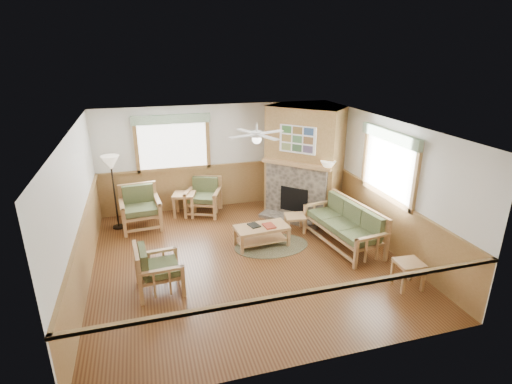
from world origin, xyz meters
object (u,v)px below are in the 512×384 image
object	(u,v)px
footstool	(295,223)
floor_lamp_right	(326,192)
armchair_back_left	(140,208)
armchair_back_right	(203,197)
floor_lamp_left	(114,193)
coffee_table	(262,236)
end_table_chairs	(185,204)
sofa	(343,225)
end_table_sofa	(408,274)
armchair_left	(159,268)

from	to	relation	value
footstool	floor_lamp_right	world-z (taller)	floor_lamp_right
armchair_back_left	armchair_back_right	size ratio (longest dim) A/B	1.09
armchair_back_right	floor_lamp_left	distance (m)	2.15
armchair_back_left	floor_lamp_left	size ratio (longest dim) A/B	0.56
armchair_back_left	coffee_table	world-z (taller)	armchair_back_left
end_table_chairs	armchair_back_right	bearing A→B (deg)	0.00
footstool	armchair_back_left	bearing A→B (deg)	161.00
sofa	coffee_table	distance (m)	1.76
sofa	footstool	xyz separation A→B (m)	(-0.75, 0.91, -0.26)
end_table_sofa	armchair_back_left	bearing A→B (deg)	139.25
coffee_table	end_table_sofa	distance (m)	3.02
armchair_back_left	coffee_table	size ratio (longest dim) A/B	0.87
armchair_back_left	end_table_chairs	bearing A→B (deg)	17.49
end_table_chairs	floor_lamp_right	world-z (taller)	floor_lamp_right
coffee_table	floor_lamp_right	bearing A→B (deg)	17.30
armchair_back_left	end_table_chairs	world-z (taller)	armchair_back_left
sofa	footstool	size ratio (longest dim) A/B	4.41
floor_lamp_right	end_table_chairs	bearing A→B (deg)	157.00
coffee_table	end_table_sofa	world-z (taller)	end_table_sofa
end_table_sofa	floor_lamp_right	world-z (taller)	floor_lamp_right
armchair_left	end_table_chairs	size ratio (longest dim) A/B	1.44
floor_lamp_right	armchair_left	bearing A→B (deg)	-155.68
armchair_left	floor_lamp_right	world-z (taller)	floor_lamp_right
sofa	armchair_back_right	xyz separation A→B (m)	(-2.61, 2.53, -0.00)
coffee_table	footstool	distance (m)	1.06
floor_lamp_left	sofa	bearing A→B (deg)	-25.51
end_table_sofa	footstool	world-z (taller)	end_table_sofa
armchair_back_left	footstool	distance (m)	3.62
armchair_back_right	armchair_left	size ratio (longest dim) A/B	1.06
armchair_back_left	footstool	size ratio (longest dim) A/B	2.20
floor_lamp_left	end_table_chairs	bearing A→B (deg)	10.02
floor_lamp_left	armchair_back_left	bearing A→B (deg)	-16.62
end_table_sofa	floor_lamp_right	bearing A→B (deg)	94.08
sofa	armchair_back_right	size ratio (longest dim) A/B	2.17
end_table_chairs	armchair_left	bearing A→B (deg)	-104.11
armchair_back_right	floor_lamp_left	bearing A→B (deg)	-149.29
coffee_table	footstool	world-z (taller)	coffee_table
footstool	floor_lamp_right	distance (m)	1.09
end_table_sofa	footstool	xyz separation A→B (m)	(-1.09, 2.71, -0.06)
floor_lamp_right	floor_lamp_left	bearing A→B (deg)	167.34
armchair_left	floor_lamp_left	bearing A→B (deg)	11.08
armchair_back_left	coffee_table	distance (m)	2.98
end_table_sofa	footstool	bearing A→B (deg)	111.93
coffee_table	end_table_chairs	distance (m)	2.52
footstool	floor_lamp_left	xyz separation A→B (m)	(-3.95, 1.34, 0.69)
armchair_left	coffee_table	distance (m)	2.47
armchair_back_right	floor_lamp_left	xyz separation A→B (m)	(-2.08, -0.28, 0.43)
end_table_sofa	floor_lamp_left	bearing A→B (deg)	141.28
sofa	floor_lamp_left	distance (m)	5.22
coffee_table	end_table_sofa	size ratio (longest dim) A/B	2.24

